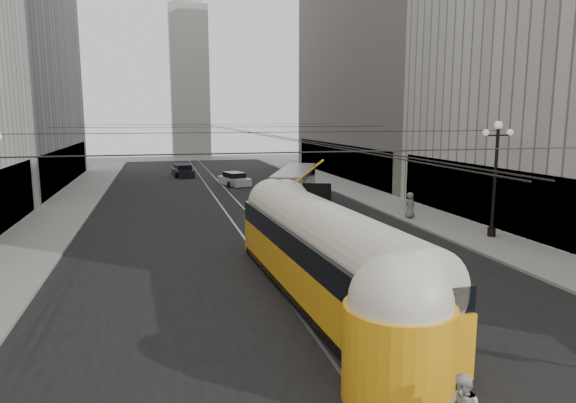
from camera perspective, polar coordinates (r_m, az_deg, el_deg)
road at (r=39.71m, az=-6.37°, el=-0.44°), size 20.00×85.00×0.02m
sidewalk_left at (r=43.34m, az=-22.95°, el=-0.20°), size 4.00×72.00×0.15m
sidewalk_right at (r=46.14m, az=7.95°, el=1.00°), size 4.00×72.00×0.15m
rail_left at (r=39.62m, az=-7.44°, el=-0.48°), size 0.12×85.00×0.04m
rail_right at (r=39.81m, az=-5.30°, el=-0.39°), size 0.12×85.00×0.04m
building_right_far at (r=60.61m, az=11.23°, el=18.30°), size 12.60×32.60×32.60m
distant_tower at (r=86.84m, az=-10.97°, el=14.65°), size 6.00×6.00×31.36m
lamppost_right_mid at (r=30.26m, az=22.06°, el=3.04°), size 1.86×0.44×6.37m
catenary at (r=38.16m, az=-6.15°, el=8.05°), size 25.00×72.00×0.23m
streetcar at (r=19.12m, az=3.77°, el=-5.54°), size 3.43×16.88×3.71m
city_bus at (r=39.52m, az=0.78°, el=1.79°), size 6.10×11.29×2.76m
sedan_white_far at (r=51.16m, az=-5.98°, el=2.45°), size 2.88×4.52×1.33m
sedan_dark_far at (r=59.80m, az=-11.61°, el=3.33°), size 2.46×4.62×1.39m
pedestrian_sidewalk_right at (r=34.61m, az=13.40°, el=-0.40°), size 0.93×0.70×1.70m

